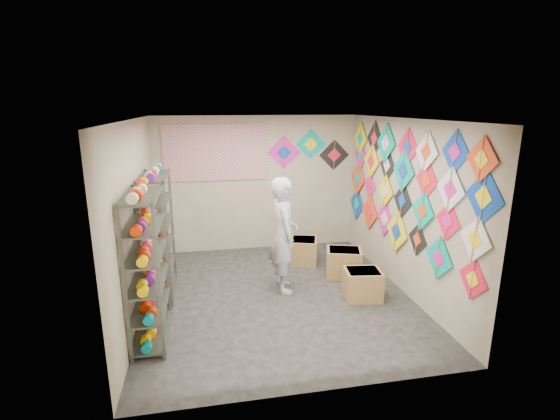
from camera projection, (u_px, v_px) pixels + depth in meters
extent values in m
plane|color=black|center=(277.00, 295.00, 6.35)|extent=(4.50, 4.50, 0.00)
plane|color=#B8A78C|center=(257.00, 184.00, 8.15)|extent=(4.00, 0.00, 4.00)
plane|color=#B8A78C|center=(320.00, 271.00, 3.87)|extent=(4.00, 0.00, 4.00)
plane|color=#B8A78C|center=(136.00, 219.00, 5.65)|extent=(0.00, 4.50, 4.50)
plane|color=#B8A78C|center=(402.00, 206.00, 6.38)|extent=(0.00, 4.50, 4.50)
plane|color=gray|center=(277.00, 119.00, 5.67)|extent=(4.50, 4.50, 0.00)
cube|color=#4C5147|center=(148.00, 268.00, 4.98)|extent=(0.40, 1.10, 1.90)
cube|color=#4C5147|center=(158.00, 235.00, 6.22)|extent=(0.40, 1.10, 1.90)
cylinder|color=#F52357|center=(142.00, 276.00, 4.50)|extent=(0.12, 0.10, 0.12)
cylinder|color=#FF2B00|center=(144.00, 270.00, 4.68)|extent=(0.12, 0.10, 0.12)
cylinder|color=#FFC600|center=(146.00, 263.00, 4.87)|extent=(0.12, 0.10, 0.12)
cylinder|color=white|center=(148.00, 258.00, 5.05)|extent=(0.12, 0.10, 0.12)
cylinder|color=red|center=(150.00, 252.00, 5.23)|extent=(0.12, 0.10, 0.12)
cylinder|color=#6B1E8D|center=(151.00, 247.00, 5.41)|extent=(0.12, 0.10, 0.12)
cylinder|color=#DDBB8B|center=(154.00, 239.00, 5.74)|extent=(0.12, 0.10, 0.12)
cylinder|color=#018083|center=(156.00, 235.00, 5.92)|extent=(0.12, 0.10, 0.12)
cylinder|color=#F52357|center=(157.00, 231.00, 6.10)|extent=(0.12, 0.10, 0.12)
cylinder|color=#FF2B00|center=(158.00, 228.00, 6.28)|extent=(0.12, 0.10, 0.12)
cylinder|color=#FFC600|center=(159.00, 224.00, 6.47)|extent=(0.12, 0.10, 0.12)
cylinder|color=white|center=(160.00, 221.00, 6.65)|extent=(0.12, 0.10, 0.12)
cube|color=#F3193D|center=(473.00, 279.00, 4.73)|extent=(0.03, 0.52, 0.52)
cube|color=#00AA98|center=(439.00, 258.00, 5.38)|extent=(0.01, 0.61, 0.61)
cube|color=black|center=(417.00, 239.00, 5.93)|extent=(0.02, 0.51, 0.51)
cube|color=yellow|center=(397.00, 231.00, 6.53)|extent=(0.03, 0.71, 0.71)
cube|color=#E91D9B|center=(385.00, 218.00, 6.98)|extent=(0.04, 0.64, 0.64)
cube|color=#FF4417|center=(369.00, 212.00, 7.58)|extent=(0.02, 0.69, 0.69)
cube|color=#0C43B0|center=(357.00, 203.00, 8.23)|extent=(0.03, 0.69, 0.69)
cube|color=white|center=(475.00, 239.00, 4.63)|extent=(0.03, 0.56, 0.56)
cube|color=#F3193D|center=(448.00, 221.00, 5.17)|extent=(0.02, 0.53, 0.53)
cube|color=#00AA98|center=(423.00, 211.00, 5.72)|extent=(0.03, 0.58, 0.58)
cube|color=black|center=(402.00, 200.00, 6.33)|extent=(0.02, 0.58, 0.58)
cube|color=yellow|center=(385.00, 191.00, 6.87)|extent=(0.01, 0.57, 0.57)
cube|color=#E91D9B|center=(370.00, 185.00, 7.55)|extent=(0.03, 0.53, 0.53)
cube|color=#FF4417|center=(358.00, 178.00, 8.06)|extent=(0.04, 0.70, 0.70)
cube|color=#0C43B0|center=(484.00, 197.00, 4.48)|extent=(0.01, 0.64, 0.64)
cube|color=white|center=(450.00, 189.00, 5.05)|extent=(0.01, 0.60, 0.60)
cube|color=#F3193D|center=(426.00, 180.00, 5.62)|extent=(0.02, 0.57, 0.57)
cube|color=#00AA98|center=(403.00, 171.00, 6.22)|extent=(0.02, 0.66, 0.66)
cube|color=black|center=(387.00, 165.00, 6.79)|extent=(0.03, 0.56, 0.56)
cube|color=yellow|center=(371.00, 161.00, 7.38)|extent=(0.03, 0.65, 0.65)
cube|color=#E91D9B|center=(361.00, 155.00, 7.90)|extent=(0.03, 0.61, 0.61)
cube|color=#FF4417|center=(482.00, 159.00, 4.46)|extent=(0.02, 0.54, 0.54)
cube|color=#0C43B0|center=(455.00, 152.00, 4.95)|extent=(0.01, 0.57, 0.57)
cube|color=white|center=(426.00, 152.00, 5.55)|extent=(0.04, 0.58, 0.58)
cube|color=#F3193D|center=(407.00, 148.00, 6.10)|extent=(0.02, 0.62, 0.62)
cube|color=#00AA98|center=(386.00, 143.00, 6.76)|extent=(0.03, 0.68, 0.68)
cube|color=black|center=(374.00, 138.00, 7.24)|extent=(0.02, 0.64, 0.64)
cube|color=yellow|center=(360.00, 138.00, 7.84)|extent=(0.01, 0.63, 0.63)
cube|color=#E91D9B|center=(284.00, 153.00, 8.08)|extent=(0.67, 0.02, 0.67)
cube|color=#00AA98|center=(311.00, 144.00, 8.15)|extent=(0.62, 0.02, 0.62)
cube|color=black|center=(334.00, 155.00, 8.29)|extent=(0.63, 0.02, 0.63)
cube|color=#9A55B9|center=(216.00, 153.00, 7.82)|extent=(2.00, 0.01, 1.10)
imported|color=silver|center=(284.00, 235.00, 6.35)|extent=(0.68, 0.45, 1.83)
cube|color=#9D7944|center=(363.00, 284.00, 6.21)|extent=(0.60, 0.53, 0.45)
cube|color=#9D7944|center=(344.00, 263.00, 7.02)|extent=(0.71, 0.64, 0.48)
cube|color=#9D7944|center=(304.00, 251.00, 7.61)|extent=(0.62, 0.65, 0.46)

